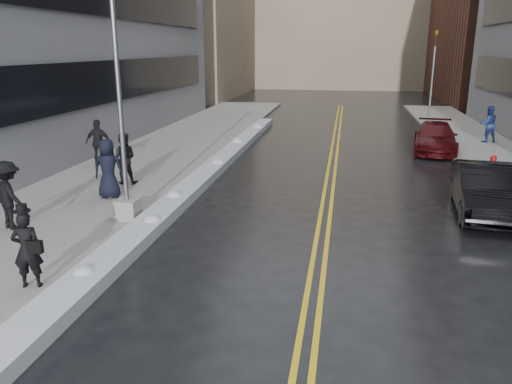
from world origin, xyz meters
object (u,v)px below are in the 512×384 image
at_px(pedestrian_d, 99,143).
at_px(pedestrian_b, 124,158).
at_px(traffic_signal, 433,74).
at_px(pedestrian_c, 108,169).
at_px(pedestrian_e, 9,195).
at_px(car_black, 485,190).
at_px(lamppost, 122,140).
at_px(pedestrian_east, 488,124).
at_px(pedestrian_fedora, 27,250).
at_px(car_maroon, 435,137).
at_px(fire_hydrant, 493,163).

bearing_deg(pedestrian_d, pedestrian_b, 128.38).
bearing_deg(traffic_signal, pedestrian_c, -123.68).
height_order(pedestrian_e, car_black, pedestrian_e).
bearing_deg(pedestrian_e, car_black, -136.75).
height_order(lamppost, pedestrian_east, lamppost).
relative_size(pedestrian_fedora, pedestrian_e, 0.87).
xyz_separation_m(pedestrian_fedora, car_maroon, (11.00, 17.42, -0.28)).
bearing_deg(pedestrian_e, pedestrian_fedora, 156.45).
bearing_deg(pedestrian_e, pedestrian_b, -75.57).
distance_m(lamppost, traffic_signal, 24.98).
bearing_deg(pedestrian_east, pedestrian_e, 34.66).
bearing_deg(pedestrian_east, pedestrian_c, 30.72).
xyz_separation_m(pedestrian_b, car_maroon, (12.61, 9.09, -0.39)).
height_order(fire_hydrant, pedestrian_d, pedestrian_d).
distance_m(pedestrian_fedora, pedestrian_b, 8.48).
relative_size(lamppost, fire_hydrant, 10.45).
height_order(lamppost, fire_hydrant, lamppost).
distance_m(fire_hydrant, pedestrian_b, 14.73).
bearing_deg(lamppost, fire_hydrant, 33.04).
height_order(pedestrian_b, car_black, pedestrian_b).
bearing_deg(fire_hydrant, car_black, -107.14).
bearing_deg(car_maroon, car_black, -83.39).
bearing_deg(pedestrian_b, traffic_signal, -138.45).
bearing_deg(fire_hydrant, car_maroon, 107.00).
relative_size(fire_hydrant, car_maroon, 0.15).
height_order(pedestrian_b, pedestrian_east, pedestrian_east).
relative_size(traffic_signal, car_maroon, 1.21).
bearing_deg(traffic_signal, pedestrian_east, -72.85).
height_order(pedestrian_d, pedestrian_e, pedestrian_d).
xyz_separation_m(pedestrian_c, pedestrian_d, (-2.63, 4.48, -0.02)).
height_order(pedestrian_fedora, car_maroon, pedestrian_fedora).
distance_m(car_black, car_maroon, 10.09).
height_order(traffic_signal, car_maroon, traffic_signal).
relative_size(lamppost, pedestrian_b, 3.97).
distance_m(lamppost, pedestrian_e, 3.48).
xyz_separation_m(pedestrian_d, car_maroon, (14.97, 6.44, -0.43)).
xyz_separation_m(pedestrian_b, car_black, (12.51, -1.00, -0.33)).
height_order(traffic_signal, pedestrian_b, traffic_signal).
relative_size(pedestrian_fedora, pedestrian_b, 0.88).
bearing_deg(pedestrian_east, fire_hydrant, 67.77).
xyz_separation_m(fire_hydrant, pedestrian_e, (-15.19, -9.32, 0.58)).
xyz_separation_m(pedestrian_b, pedestrian_e, (-1.08, -5.13, 0.01)).
distance_m(pedestrian_d, car_black, 15.32).
relative_size(car_black, car_maroon, 0.96).
distance_m(fire_hydrant, pedestrian_d, 16.55).
bearing_deg(pedestrian_fedora, pedestrian_d, -86.50).
distance_m(traffic_signal, pedestrian_d, 22.39).
distance_m(lamppost, pedestrian_east, 20.70).
bearing_deg(pedestrian_d, lamppost, 119.53).
xyz_separation_m(fire_hydrant, pedestrian_d, (-16.47, -1.53, 0.60)).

